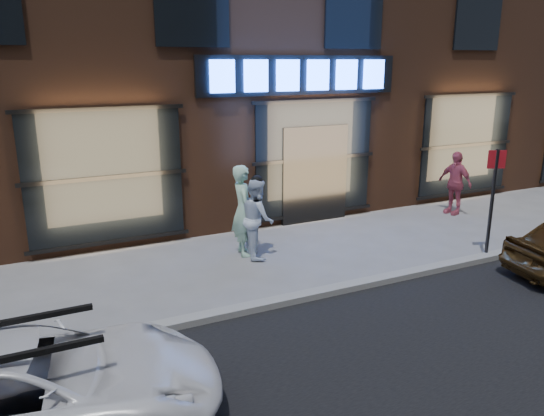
{
  "coord_description": "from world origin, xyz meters",
  "views": [
    {
      "loc": [
        -6.57,
        -7.21,
        3.93
      ],
      "look_at": [
        -2.31,
        1.6,
        1.2
      ],
      "focal_mm": 35.0,
      "sensor_mm": 36.0,
      "label": 1
    }
  ],
  "objects": [
    {
      "name": "white_suv",
      "position": [
        -6.81,
        -1.72,
        0.58
      ],
      "size": [
        4.42,
        2.55,
        1.16
      ],
      "primitive_type": "imported",
      "rotation": [
        0.0,
        0.0,
        1.41
      ],
      "color": "white",
      "rests_on": "ground"
    },
    {
      "name": "storefront_building",
      "position": [
        -0.0,
        7.99,
        5.15
      ],
      "size": [
        30.2,
        8.28,
        10.3
      ],
      "color": "#54301E",
      "rests_on": "ground"
    },
    {
      "name": "curb",
      "position": [
        0.0,
        0.0,
        0.06
      ],
      "size": [
        60.0,
        0.25,
        0.12
      ],
      "primitive_type": "cube",
      "color": "gray",
      "rests_on": "ground"
    },
    {
      "name": "man_cap",
      "position": [
        -2.33,
        2.25,
        0.83
      ],
      "size": [
        0.75,
        0.9,
        1.65
      ],
      "primitive_type": "imported",
      "rotation": [
        0.0,
        0.0,
        1.4
      ],
      "color": "white",
      "rests_on": "ground"
    },
    {
      "name": "passerby",
      "position": [
        3.67,
        2.91,
        0.83
      ],
      "size": [
        0.56,
        1.03,
        1.67
      ],
      "primitive_type": "imported",
      "rotation": [
        0.0,
        0.0,
        -1.41
      ],
      "color": "#BF4E64",
      "rests_on": "ground"
    },
    {
      "name": "ground",
      "position": [
        0.0,
        0.0,
        0.0
      ],
      "size": [
        90.0,
        90.0,
        0.0
      ],
      "primitive_type": "plane",
      "color": "slate",
      "rests_on": "ground"
    },
    {
      "name": "man_bowtie",
      "position": [
        -2.53,
        2.51,
        0.95
      ],
      "size": [
        0.55,
        0.75,
        1.9
      ],
      "primitive_type": "imported",
      "rotation": [
        0.0,
        0.0,
        1.43
      ],
      "color": "#AAE0C3",
      "rests_on": "ground"
    },
    {
      "name": "sign_post",
      "position": [
        1.87,
        0.1,
        1.37
      ],
      "size": [
        0.35,
        0.16,
        2.26
      ],
      "rotation": [
        0.0,
        0.0,
        -0.38
      ],
      "color": "#262628",
      "rests_on": "ground"
    }
  ]
}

